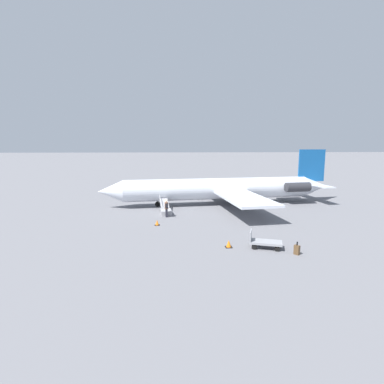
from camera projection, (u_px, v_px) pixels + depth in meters
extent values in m
plane|color=slate|center=(218.00, 205.00, 36.73)|extent=(600.00, 600.00, 0.00)
cylinder|color=silver|center=(218.00, 189.00, 36.43)|extent=(22.82, 4.80, 2.55)
cone|color=silver|center=(110.00, 192.00, 34.12)|extent=(3.04, 2.76, 2.50)
cone|color=silver|center=(315.00, 186.00, 38.78)|extent=(3.55, 2.82, 2.50)
cube|color=#145193|center=(312.00, 165.00, 38.25)|extent=(3.57, 0.56, 4.08)
cube|color=silver|center=(313.00, 184.00, 38.68)|extent=(2.23, 7.25, 0.13)
cube|color=silver|center=(245.00, 198.00, 30.80)|extent=(5.01, 9.88, 0.25)
cube|color=silver|center=(215.00, 184.00, 42.53)|extent=(5.01, 9.88, 0.25)
cylinder|color=#2D2D33|center=(298.00, 187.00, 36.38)|extent=(3.16, 1.45, 1.15)
cylinder|color=#2D2D33|center=(283.00, 184.00, 39.86)|extent=(3.16, 1.45, 1.15)
cylinder|color=black|center=(158.00, 204.00, 35.35)|extent=(0.64, 0.22, 0.63)
cylinder|color=#2D2D33|center=(158.00, 201.00, 35.28)|extent=(0.11, 0.11, 0.20)
cylinder|color=black|center=(239.00, 203.00, 35.98)|extent=(0.64, 0.22, 0.63)
cylinder|color=#2D2D33|center=(239.00, 200.00, 35.91)|extent=(0.11, 0.11, 0.20)
cylinder|color=black|center=(233.00, 200.00, 38.20)|extent=(0.64, 0.22, 0.63)
cylinder|color=#2D2D33|center=(233.00, 197.00, 38.14)|extent=(0.11, 0.11, 0.20)
cube|color=#99999E|center=(166.00, 212.00, 31.35)|extent=(1.27, 1.90, 0.50)
cube|color=#99999E|center=(164.00, 203.00, 33.21)|extent=(1.12, 2.31, 0.76)
cube|color=#99999E|center=(160.00, 199.00, 33.05)|extent=(0.28, 2.21, 0.70)
cube|color=#23232D|center=(167.00, 213.00, 30.21)|extent=(0.23, 0.30, 0.85)
cylinder|color=brown|center=(166.00, 206.00, 30.09)|extent=(0.36, 0.36, 0.65)
sphere|color=beige|center=(166.00, 201.00, 30.02)|extent=(0.24, 0.24, 0.24)
cube|color=black|center=(167.00, 206.00, 29.82)|extent=(0.30, 0.21, 0.44)
cube|color=gray|center=(266.00, 242.00, 20.96)|extent=(2.44, 1.76, 0.16)
cube|color=gray|center=(251.00, 235.00, 21.15)|extent=(0.44, 1.07, 0.70)
cylinder|color=black|center=(254.00, 247.00, 20.77)|extent=(0.38, 0.23, 0.36)
cylinder|color=black|center=(255.00, 243.00, 21.61)|extent=(0.38, 0.23, 0.36)
cylinder|color=black|center=(277.00, 249.00, 20.39)|extent=(0.38, 0.23, 0.36)
cylinder|color=black|center=(277.00, 245.00, 21.23)|extent=(0.38, 0.23, 0.36)
cube|color=brown|center=(297.00, 250.00, 19.76)|extent=(0.39, 0.42, 0.64)
cube|color=black|center=(297.00, 244.00, 19.70)|extent=(0.12, 0.10, 0.24)
cube|color=black|center=(157.00, 225.00, 27.12)|extent=(0.45, 0.45, 0.03)
cone|color=orange|center=(157.00, 223.00, 27.09)|extent=(0.35, 0.35, 0.49)
cube|color=black|center=(229.00, 247.00, 21.23)|extent=(0.49, 0.49, 0.03)
cone|color=orange|center=(229.00, 244.00, 21.20)|extent=(0.38, 0.38, 0.54)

